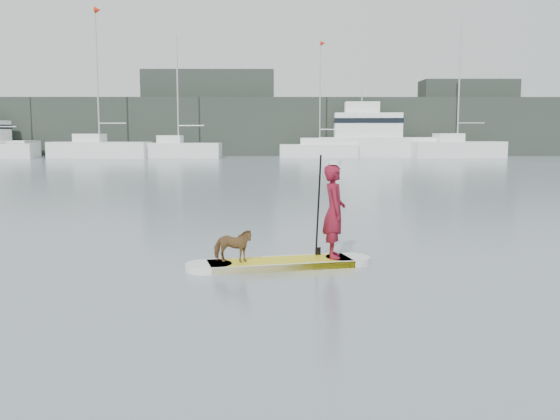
{
  "coord_description": "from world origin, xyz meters",
  "views": [
    {
      "loc": [
        -2.66,
        -14.32,
        2.32
      ],
      "look_at": [
        -2.61,
        -3.63,
        1.0
      ],
      "focal_mm": 40.0,
      "sensor_mm": 36.0,
      "label": 1
    }
  ],
  "objects_px": {
    "paddler": "(334,211)",
    "motor_yacht_a": "(374,137)",
    "sailboat_c": "(178,149)",
    "sailboat_e": "(456,148)",
    "sailboat_b": "(99,148)",
    "dog": "(233,246)",
    "sailboat_d": "(319,149)",
    "paddleboard": "(280,263)"
  },
  "relations": [
    {
      "from": "paddleboard",
      "to": "sailboat_e",
      "type": "xyz_separation_m",
      "value": [
        17.05,
        48.86,
        0.85
      ]
    },
    {
      "from": "sailboat_c",
      "to": "sailboat_e",
      "type": "relative_size",
      "value": 0.89
    },
    {
      "from": "sailboat_c",
      "to": "sailboat_e",
      "type": "height_order",
      "value": "sailboat_e"
    },
    {
      "from": "paddleboard",
      "to": "sailboat_c",
      "type": "distance_m",
      "value": 49.32
    },
    {
      "from": "paddleboard",
      "to": "sailboat_b",
      "type": "height_order",
      "value": "sailboat_b"
    },
    {
      "from": "paddler",
      "to": "sailboat_d",
      "type": "relative_size",
      "value": 0.15
    },
    {
      "from": "paddleboard",
      "to": "sailboat_d",
      "type": "bearing_deg",
      "value": 72.14
    },
    {
      "from": "sailboat_b",
      "to": "motor_yacht_a",
      "type": "distance_m",
      "value": 26.43
    },
    {
      "from": "paddler",
      "to": "sailboat_d",
      "type": "distance_m",
      "value": 49.9
    },
    {
      "from": "dog",
      "to": "paddleboard",
      "type": "bearing_deg",
      "value": -68.65
    },
    {
      "from": "sailboat_d",
      "to": "motor_yacht_a",
      "type": "distance_m",
      "value": 5.64
    },
    {
      "from": "paddler",
      "to": "motor_yacht_a",
      "type": "bearing_deg",
      "value": -10.37
    },
    {
      "from": "paddleboard",
      "to": "sailboat_d",
      "type": "distance_m",
      "value": 50.19
    },
    {
      "from": "sailboat_c",
      "to": "motor_yacht_a",
      "type": "relative_size",
      "value": 0.95
    },
    {
      "from": "dog",
      "to": "sailboat_d",
      "type": "distance_m",
      "value": 50.45
    },
    {
      "from": "paddleboard",
      "to": "sailboat_c",
      "type": "bearing_deg",
      "value": 87.73
    },
    {
      "from": "sailboat_c",
      "to": "sailboat_d",
      "type": "distance_m",
      "value": 13.53
    },
    {
      "from": "sailboat_b",
      "to": "paddler",
      "type": "bearing_deg",
      "value": -64.57
    },
    {
      "from": "sailboat_d",
      "to": "dog",
      "type": "bearing_deg",
      "value": -88.22
    },
    {
      "from": "sailboat_e",
      "to": "motor_yacht_a",
      "type": "height_order",
      "value": "sailboat_e"
    },
    {
      "from": "dog",
      "to": "sailboat_e",
      "type": "relative_size",
      "value": 0.05
    },
    {
      "from": "paddleboard",
      "to": "motor_yacht_a",
      "type": "bearing_deg",
      "value": 66.17
    },
    {
      "from": "dog",
      "to": "motor_yacht_a",
      "type": "distance_m",
      "value": 52.04
    },
    {
      "from": "sailboat_b",
      "to": "sailboat_e",
      "type": "bearing_deg",
      "value": 6.25
    },
    {
      "from": "motor_yacht_a",
      "to": "dog",
      "type": "bearing_deg",
      "value": -98.56
    },
    {
      "from": "paddleboard",
      "to": "sailboat_c",
      "type": "height_order",
      "value": "sailboat_c"
    },
    {
      "from": "sailboat_b",
      "to": "sailboat_c",
      "type": "distance_m",
      "value": 7.4
    },
    {
      "from": "sailboat_d",
      "to": "motor_yacht_a",
      "type": "bearing_deg",
      "value": 15.36
    },
    {
      "from": "sailboat_c",
      "to": "motor_yacht_a",
      "type": "distance_m",
      "value": 19.07
    },
    {
      "from": "sailboat_b",
      "to": "paddleboard",
      "type": "bearing_deg",
      "value": -65.66
    },
    {
      "from": "paddleboard",
      "to": "dog",
      "type": "height_order",
      "value": "dog"
    },
    {
      "from": "paddleboard",
      "to": "sailboat_e",
      "type": "bearing_deg",
      "value": 57.51
    },
    {
      "from": "paddler",
      "to": "sailboat_c",
      "type": "bearing_deg",
      "value": 11.33
    },
    {
      "from": "sailboat_b",
      "to": "dog",
      "type": "bearing_deg",
      "value": -66.6
    },
    {
      "from": "paddleboard",
      "to": "sailboat_d",
      "type": "relative_size",
      "value": 0.29
    },
    {
      "from": "sailboat_b",
      "to": "sailboat_e",
      "type": "height_order",
      "value": "sailboat_b"
    },
    {
      "from": "dog",
      "to": "motor_yacht_a",
      "type": "xyz_separation_m",
      "value": [
        10.29,
        50.99,
        1.58
      ]
    },
    {
      "from": "sailboat_c",
      "to": "dog",
      "type": "bearing_deg",
      "value": -77.89
    },
    {
      "from": "sailboat_b",
      "to": "sailboat_d",
      "type": "bearing_deg",
      "value": 10.14
    },
    {
      "from": "paddler",
      "to": "motor_yacht_a",
      "type": "height_order",
      "value": "motor_yacht_a"
    },
    {
      "from": "paddler",
      "to": "sailboat_d",
      "type": "xyz_separation_m",
      "value": [
        3.06,
        49.8,
        -0.16
      ]
    },
    {
      "from": "paddleboard",
      "to": "paddler",
      "type": "distance_m",
      "value": 1.33
    }
  ]
}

